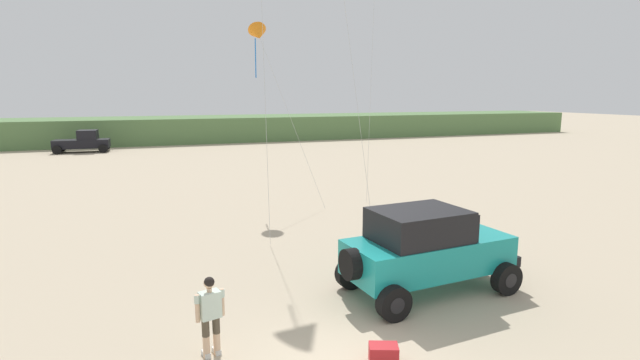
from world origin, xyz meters
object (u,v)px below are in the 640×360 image
Objects in this scene: cooler_box at (383,354)px; kite_red_delta at (258,34)px; jeep at (427,248)px; distant_pickup at (83,142)px; person_watching at (210,312)px.

cooler_box is 0.07× the size of kite_red_delta.
jeep is 3.90m from cooler_box.
distant_pickup is 28.06m from kite_red_delta.
jeep is 5.88m from person_watching.
person_watching is 15.67m from kite_red_delta.
jeep is at bearing 12.39° from person_watching.
kite_red_delta reaches higher than distant_pickup.
person_watching is at bearing -167.61° from jeep.
kite_red_delta reaches higher than cooler_box.
kite_red_delta is (10.52, -25.07, 6.95)m from distant_pickup.
jeep is 13.96m from kite_red_delta.
cooler_box is (3.10, -1.43, -0.75)m from person_watching.
kite_red_delta is (4.17, 13.41, 6.95)m from person_watching.
cooler_box is at bearing -24.71° from person_watching.
person_watching is 0.20× the size of kite_red_delta.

